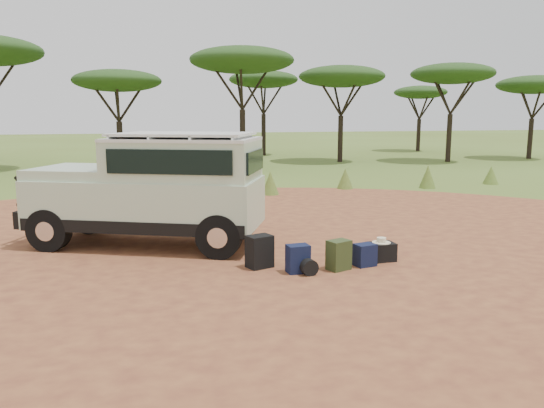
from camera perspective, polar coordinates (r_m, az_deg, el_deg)
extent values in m
plane|color=#536524|center=(9.23, -5.10, -7.27)|extent=(140.00, 140.00, 0.00)
cylinder|color=#9B5C32|center=(9.23, -5.10, -7.25)|extent=(23.00, 23.00, 0.01)
cone|color=#536524|center=(18.13, -19.54, 1.69)|extent=(0.60, 0.60, 0.70)
cone|color=#536524|center=(17.72, -9.95, 2.25)|extent=(0.60, 0.60, 0.90)
cone|color=#536524|center=(17.83, -0.18, 2.28)|extent=(0.60, 0.60, 0.80)
cone|color=#536524|center=(19.45, 7.88, 2.73)|extent=(0.60, 0.60, 0.75)
cone|color=#536524|center=(20.27, 16.41, 2.85)|extent=(0.60, 0.60, 0.85)
cone|color=#536524|center=(22.29, 22.49, 2.89)|extent=(0.60, 0.60, 0.70)
cylinder|color=black|center=(26.96, -16.00, 6.04)|extent=(0.28, 0.28, 2.34)
ellipsoid|color=#133413|center=(26.97, -16.31, 12.61)|extent=(4.20, 4.20, 1.05)
cylinder|color=black|center=(27.10, -3.18, 7.03)|extent=(0.28, 0.28, 2.93)
ellipsoid|color=#133413|center=(27.20, -3.25, 15.20)|extent=(5.20, 5.20, 1.30)
cylinder|color=black|center=(30.49, 7.36, 6.96)|extent=(0.28, 0.28, 2.61)
ellipsoid|color=#133413|center=(30.53, 7.50, 13.44)|extent=(4.80, 4.80, 1.20)
cylinder|color=black|center=(31.94, 18.49, 6.74)|extent=(0.28, 0.28, 2.70)
ellipsoid|color=#133413|center=(31.99, 18.84, 13.14)|extent=(4.60, 4.60, 1.15)
cylinder|color=black|center=(36.04, 26.01, 6.33)|extent=(0.28, 0.28, 2.43)
ellipsoid|color=#133413|center=(36.05, 26.40, 11.42)|extent=(4.40, 4.40, 1.10)
cylinder|color=black|center=(35.27, -0.91, 7.46)|extent=(0.28, 0.28, 2.70)
ellipsoid|color=#133413|center=(35.32, -0.92, 13.26)|extent=(4.50, 4.50, 1.12)
cylinder|color=black|center=(40.76, 15.48, 7.15)|extent=(0.28, 0.28, 2.34)
ellipsoid|color=#133413|center=(40.76, 15.68, 11.50)|extent=(3.80, 3.80, 0.95)
cube|color=#AFC4A8|center=(11.18, -13.26, 0.27)|extent=(4.95, 3.58, 0.97)
cube|color=black|center=(11.24, -13.19, -1.55)|extent=(4.88, 3.58, 0.24)
cube|color=#AFC4A8|center=(10.79, -9.39, 4.70)|extent=(3.33, 2.81, 0.76)
cube|color=silver|center=(10.76, -9.45, 6.89)|extent=(3.34, 2.84, 0.06)
cube|color=silver|center=(10.75, -9.47, 7.43)|extent=(3.09, 2.64, 0.05)
cube|color=#AFC4A8|center=(11.73, -19.92, 3.26)|extent=(2.26, 2.30, 0.20)
cube|color=black|center=(11.30, -16.16, 4.86)|extent=(0.78, 1.48, 0.54)
cube|color=black|center=(9.92, -11.09, 4.45)|extent=(2.22, 1.02, 0.46)
cube|color=black|center=(11.66, -7.96, 5.28)|extent=(2.22, 1.02, 0.46)
cube|color=black|center=(10.42, -1.84, 4.65)|extent=(0.66, 1.40, 0.42)
cube|color=black|center=(12.31, -23.38, -0.84)|extent=(0.88, 1.74, 0.35)
cylinder|color=black|center=(12.27, -24.11, 2.92)|extent=(0.60, 1.23, 0.07)
cylinder|color=black|center=(12.33, -23.94, 0.43)|extent=(0.60, 1.23, 0.07)
cylinder|color=silver|center=(12.07, -24.86, 1.80)|extent=(0.16, 0.23, 0.22)
cylinder|color=silver|center=(12.54, -23.42, 2.16)|extent=(0.16, 0.23, 0.22)
cube|color=silver|center=(12.33, -23.73, -0.27)|extent=(0.21, 0.41, 0.12)
cylinder|color=black|center=(12.09, -13.99, 4.70)|extent=(0.11, 0.11, 0.84)
cylinder|color=black|center=(11.34, -22.87, -2.59)|extent=(0.90, 0.61, 0.85)
cylinder|color=black|center=(12.72, -18.99, -1.09)|extent=(0.90, 0.61, 0.85)
cylinder|color=black|center=(9.96, -5.70, -3.49)|extent=(0.90, 0.61, 0.85)
cylinder|color=black|center=(11.51, -3.61, -1.67)|extent=(0.90, 0.61, 0.85)
cube|color=black|center=(9.36, -1.35, -5.15)|extent=(0.50, 0.43, 0.58)
cube|color=#101832|center=(9.09, 2.81, -5.92)|extent=(0.39, 0.29, 0.49)
cube|color=#33421E|center=(9.31, 7.19, -5.48)|extent=(0.45, 0.39, 0.53)
cube|color=#101832|center=(9.62, 9.95, -5.43)|extent=(0.41, 0.34, 0.40)
cube|color=black|center=(10.01, 11.64, -5.07)|extent=(0.50, 0.36, 0.35)
cylinder|color=black|center=(9.03, 3.86, -6.72)|extent=(0.31, 0.31, 0.28)
cylinder|color=beige|center=(9.96, 11.68, -4.07)|extent=(0.34, 0.34, 0.01)
cylinder|color=beige|center=(9.95, 11.69, -3.80)|extent=(0.17, 0.17, 0.08)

